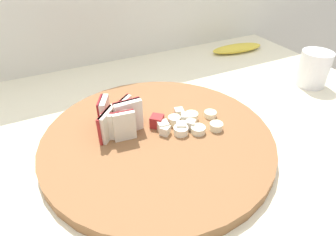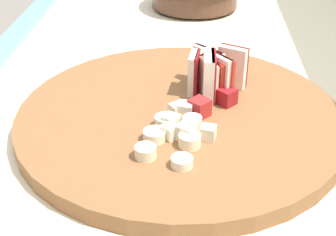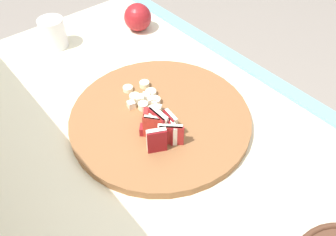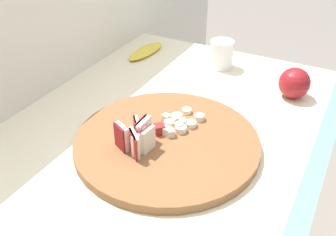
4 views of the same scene
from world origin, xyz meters
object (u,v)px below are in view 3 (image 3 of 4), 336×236
Objects in this scene: banana_slice_rows at (143,96)px; small_jar at (53,33)px; apple_wedge_fan at (162,129)px; apple_dice_pile at (147,110)px; cutting_board at (160,118)px; whole_apple at (138,17)px.

banana_slice_rows is 1.21× the size of small_jar.
banana_slice_rows is (0.12, -0.04, -0.02)m from apple_wedge_fan.
apple_wedge_fan is 0.13m from banana_slice_rows.
banana_slice_rows is (0.04, -0.02, -0.00)m from apple_dice_pile.
apple_dice_pile is 1.10× the size of banana_slice_rows.
whole_apple is at bearing -29.15° from cutting_board.
whole_apple is at bearing -33.26° from apple_dice_pile.
small_jar is at bearing 3.19° from apple_dice_pile.
whole_apple is (0.27, -0.19, 0.01)m from banana_slice_rows.
apple_wedge_fan is at bearing 160.06° from banana_slice_rows.
cutting_board is 4.82× the size of apple_wedge_fan.
banana_slice_rows is 1.23× the size of whole_apple.
cutting_board is at bearing -142.93° from apple_dice_pile.
cutting_board is 0.04m from apple_dice_pile.
apple_dice_pile is (0.02, 0.02, 0.02)m from cutting_board.
cutting_board is at bearing -174.56° from small_jar.
whole_apple is (0.34, -0.19, 0.03)m from cutting_board.
cutting_board is 3.63× the size of apple_dice_pile.
cutting_board is at bearing -35.66° from apple_wedge_fan.
apple_dice_pile is 0.40m from small_jar.
cutting_board is 0.42m from small_jar.
apple_dice_pile is 1.33× the size of small_jar.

